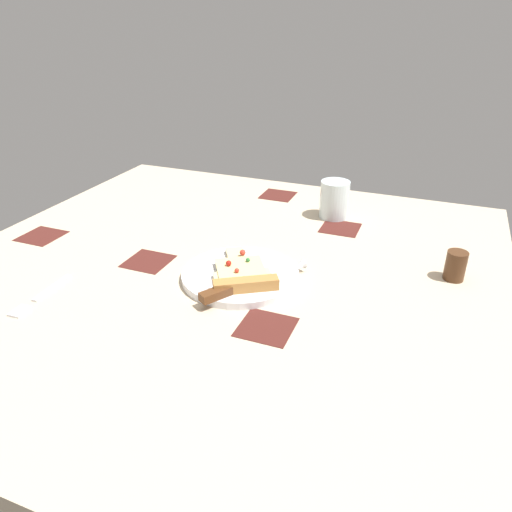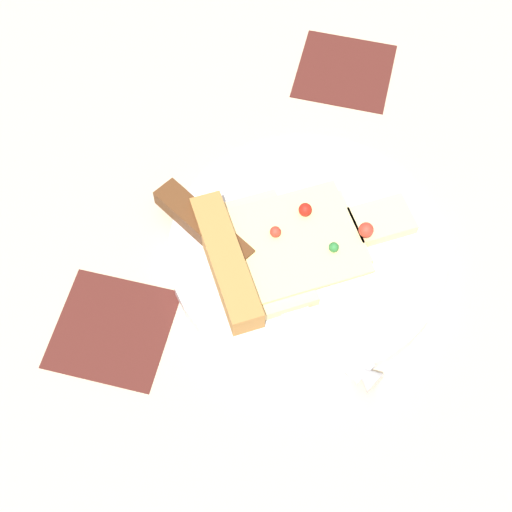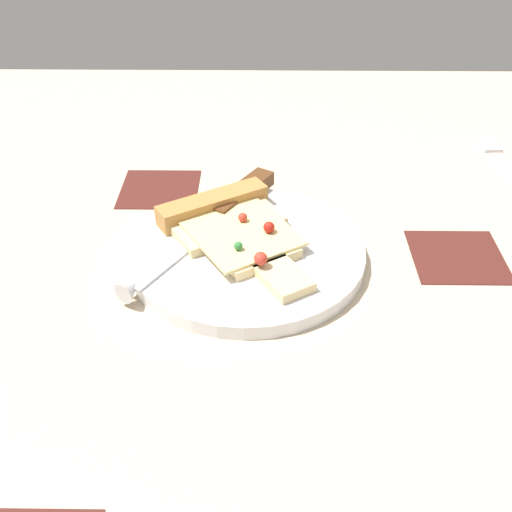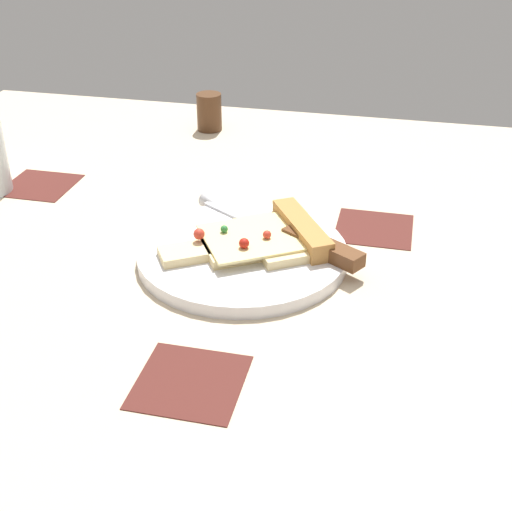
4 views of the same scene
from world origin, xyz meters
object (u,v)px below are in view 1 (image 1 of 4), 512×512
Objects in this scene: knife at (246,284)px; fork at (39,296)px; plate at (240,275)px; drinking_glass at (334,200)px; pizza_slice at (242,275)px; pepper_shaker at (456,266)px.

knife reaches higher than fork.
plate is 39.14cm from drinking_glass.
drinking_glass is (39.92, -8.24, 2.48)cm from pizza_slice.
fork is (-20.40, 31.56, -0.33)cm from plate.
pepper_shaker is (15.23, -39.11, 2.23)cm from plate.
drinking_glass is at bearing 112.95° from knife.
plate is at bearing 89.95° from pizza_slice.
pizza_slice is 37.67cm from fork.
knife reaches higher than plate.
pizza_slice is 3.19× the size of pepper_shaker.
knife is at bearing 171.38° from drinking_glass.
knife is 3.64× the size of pepper_shaker.
drinking_glass is (42.52, -6.44, 2.67)cm from knife.
fork is (-15.61, 34.72, -1.67)cm from knife.
drinking_glass reaches higher than fork.
pizza_slice is 2.00× the size of drinking_glass.
drinking_glass is 37.16cm from pepper_shaker.
pizza_slice is 41.59cm from pepper_shaker.
pepper_shaker is at bearing 60.67° from knife.
pepper_shaker is at bearing -156.24° from fork.
fork is at bearing -124.21° from knife.
pizza_slice reaches higher than plate.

